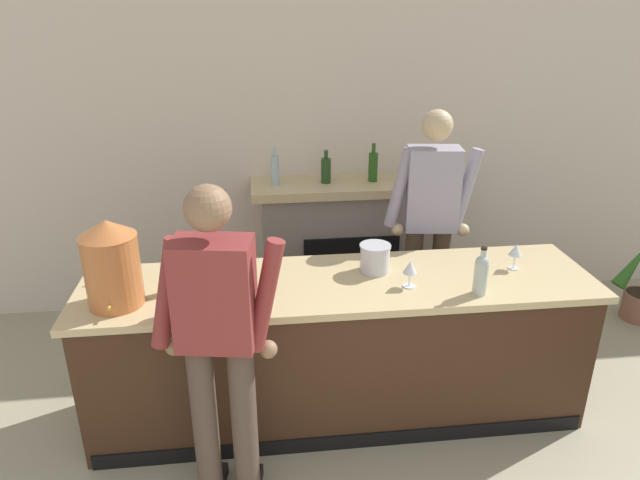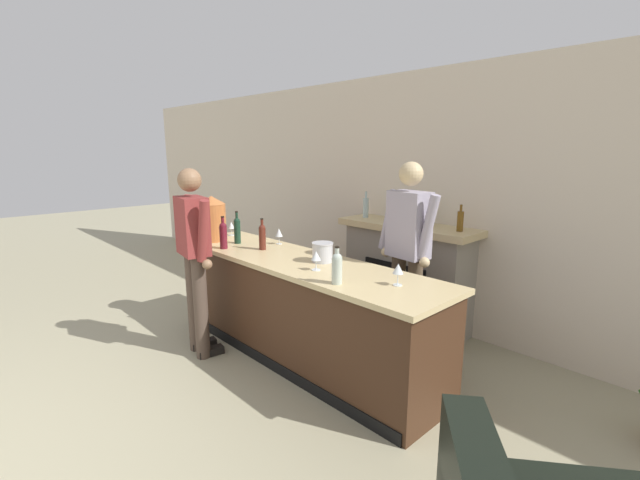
{
  "view_description": "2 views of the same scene",
  "coord_description": "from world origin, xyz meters",
  "px_view_note": "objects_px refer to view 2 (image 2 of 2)",
  "views": [
    {
      "loc": [
        -0.36,
        -0.04,
        2.47
      ],
      "look_at": [
        0.05,
        3.45,
        1.01
      ],
      "focal_mm": 32.0,
      "sensor_mm": 36.0,
      "label": 1
    },
    {
      "loc": [
        3.0,
        0.51,
        1.94
      ],
      "look_at": [
        -0.02,
        3.38,
        1.04
      ],
      "focal_mm": 24.0,
      "sensor_mm": 36.0,
      "label": 2
    }
  ],
  "objects_px": {
    "wine_glass_near_bucket": "(316,257)",
    "wine_glass_front_right": "(279,233)",
    "person_bartender": "(407,254)",
    "ice_bucket_steel": "(323,252)",
    "wine_bottle_merlot_tall": "(237,229)",
    "wine_glass_front_left": "(398,270)",
    "copper_dispenser": "(212,218)",
    "wine_bottle_rose_blush": "(337,267)",
    "person_customer": "(195,254)",
    "wine_glass_back_row": "(231,226)",
    "wine_bottle_port_short": "(262,236)",
    "fireplace_stone": "(406,274)",
    "wine_bottle_chardonnay_pale": "(223,234)"
  },
  "relations": [
    {
      "from": "wine_glass_near_bucket",
      "to": "wine_glass_front_right",
      "type": "distance_m",
      "value": 1.07
    },
    {
      "from": "person_bartender",
      "to": "ice_bucket_steel",
      "type": "height_order",
      "value": "person_bartender"
    },
    {
      "from": "wine_bottle_merlot_tall",
      "to": "wine_glass_front_left",
      "type": "distance_m",
      "value": 2.04
    },
    {
      "from": "copper_dispenser",
      "to": "wine_glass_near_bucket",
      "type": "relative_size",
      "value": 3.01
    },
    {
      "from": "ice_bucket_steel",
      "to": "wine_bottle_rose_blush",
      "type": "relative_size",
      "value": 0.67
    },
    {
      "from": "wine_bottle_rose_blush",
      "to": "wine_glass_front_right",
      "type": "relative_size",
      "value": 1.7
    },
    {
      "from": "person_bartender",
      "to": "wine_glass_front_left",
      "type": "height_order",
      "value": "person_bartender"
    },
    {
      "from": "copper_dispenser",
      "to": "wine_bottle_rose_blush",
      "type": "relative_size",
      "value": 1.71
    },
    {
      "from": "person_customer",
      "to": "wine_bottle_rose_blush",
      "type": "relative_size",
      "value": 6.17
    },
    {
      "from": "wine_bottle_rose_blush",
      "to": "wine_glass_front_right",
      "type": "height_order",
      "value": "wine_bottle_rose_blush"
    },
    {
      "from": "ice_bucket_steel",
      "to": "wine_glass_back_row",
      "type": "xyz_separation_m",
      "value": [
        -1.58,
        0.05,
        0.02
      ]
    },
    {
      "from": "ice_bucket_steel",
      "to": "person_bartender",
      "type": "bearing_deg",
      "value": 47.33
    },
    {
      "from": "wine_bottle_port_short",
      "to": "copper_dispenser",
      "type": "bearing_deg",
      "value": -169.55
    },
    {
      "from": "copper_dispenser",
      "to": "wine_glass_front_left",
      "type": "relative_size",
      "value": 2.96
    },
    {
      "from": "ice_bucket_steel",
      "to": "wine_bottle_merlot_tall",
      "type": "relative_size",
      "value": 0.55
    },
    {
      "from": "wine_bottle_port_short",
      "to": "wine_bottle_rose_blush",
      "type": "relative_size",
      "value": 1.1
    },
    {
      "from": "fireplace_stone",
      "to": "person_customer",
      "type": "xyz_separation_m",
      "value": [
        -0.95,
        -2.0,
        0.39
      ]
    },
    {
      "from": "wine_bottle_merlot_tall",
      "to": "wine_glass_back_row",
      "type": "distance_m",
      "value": 0.45
    },
    {
      "from": "wine_bottle_chardonnay_pale",
      "to": "wine_bottle_merlot_tall",
      "type": "relative_size",
      "value": 0.95
    },
    {
      "from": "ice_bucket_steel",
      "to": "wine_glass_front_left",
      "type": "xyz_separation_m",
      "value": [
        0.87,
        -0.06,
        0.03
      ]
    },
    {
      "from": "wine_bottle_chardonnay_pale",
      "to": "wine_bottle_rose_blush",
      "type": "height_order",
      "value": "wine_bottle_chardonnay_pale"
    },
    {
      "from": "copper_dispenser",
      "to": "wine_glass_front_right",
      "type": "distance_m",
      "value": 0.78
    },
    {
      "from": "wine_glass_front_left",
      "to": "ice_bucket_steel",
      "type": "bearing_deg",
      "value": 175.74
    },
    {
      "from": "wine_bottle_chardonnay_pale",
      "to": "wine_glass_near_bucket",
      "type": "height_order",
      "value": "wine_bottle_chardonnay_pale"
    },
    {
      "from": "wine_bottle_port_short",
      "to": "wine_bottle_chardonnay_pale",
      "type": "distance_m",
      "value": 0.4
    },
    {
      "from": "wine_bottle_rose_blush",
      "to": "wine_bottle_port_short",
      "type": "bearing_deg",
      "value": 168.82
    },
    {
      "from": "fireplace_stone",
      "to": "person_bartender",
      "type": "relative_size",
      "value": 0.85
    },
    {
      "from": "person_bartender",
      "to": "wine_glass_front_right",
      "type": "height_order",
      "value": "person_bartender"
    },
    {
      "from": "wine_bottle_merlot_tall",
      "to": "person_customer",
      "type": "bearing_deg",
      "value": -67.43
    },
    {
      "from": "wine_glass_near_bucket",
      "to": "wine_glass_back_row",
      "type": "bearing_deg",
      "value": 170.88
    },
    {
      "from": "wine_bottle_chardonnay_pale",
      "to": "wine_glass_front_left",
      "type": "xyz_separation_m",
      "value": [
        1.93,
        0.3,
        -0.03
      ]
    },
    {
      "from": "fireplace_stone",
      "to": "copper_dispenser",
      "type": "height_order",
      "value": "fireplace_stone"
    },
    {
      "from": "wine_bottle_merlot_tall",
      "to": "wine_glass_front_left",
      "type": "bearing_deg",
      "value": 1.74
    },
    {
      "from": "fireplace_stone",
      "to": "wine_bottle_merlot_tall",
      "type": "bearing_deg",
      "value": -131.59
    },
    {
      "from": "wine_glass_near_bucket",
      "to": "wine_glass_front_left",
      "type": "relative_size",
      "value": 0.98
    },
    {
      "from": "wine_glass_back_row",
      "to": "copper_dispenser",
      "type": "bearing_deg",
      "value": -72.05
    },
    {
      "from": "wine_bottle_port_short",
      "to": "wine_bottle_merlot_tall",
      "type": "height_order",
      "value": "wine_bottle_merlot_tall"
    },
    {
      "from": "wine_glass_back_row",
      "to": "wine_bottle_rose_blush",
      "type": "bearing_deg",
      "value": -11.07
    },
    {
      "from": "fireplace_stone",
      "to": "wine_bottle_merlot_tall",
      "type": "relative_size",
      "value": 4.51
    },
    {
      "from": "person_customer",
      "to": "person_bartender",
      "type": "bearing_deg",
      "value": 42.77
    },
    {
      "from": "fireplace_stone",
      "to": "ice_bucket_steel",
      "type": "distance_m",
      "value": 1.32
    },
    {
      "from": "wine_bottle_merlot_tall",
      "to": "copper_dispenser",
      "type": "bearing_deg",
      "value": -159.85
    },
    {
      "from": "wine_bottle_rose_blush",
      "to": "wine_glass_near_bucket",
      "type": "relative_size",
      "value": 1.76
    },
    {
      "from": "ice_bucket_steel",
      "to": "wine_glass_front_left",
      "type": "height_order",
      "value": "ice_bucket_steel"
    },
    {
      "from": "wine_bottle_merlot_tall",
      "to": "wine_glass_front_left",
      "type": "height_order",
      "value": "wine_bottle_merlot_tall"
    },
    {
      "from": "wine_bottle_chardonnay_pale",
      "to": "wine_bottle_merlot_tall",
      "type": "bearing_deg",
      "value": 115.53
    },
    {
      "from": "wine_bottle_port_short",
      "to": "wine_bottle_chardonnay_pale",
      "type": "bearing_deg",
      "value": -140.13
    },
    {
      "from": "copper_dispenser",
      "to": "wine_bottle_merlot_tall",
      "type": "bearing_deg",
      "value": 20.15
    },
    {
      "from": "wine_bottle_rose_blush",
      "to": "wine_glass_near_bucket",
      "type": "distance_m",
      "value": 0.39
    },
    {
      "from": "person_bartender",
      "to": "copper_dispenser",
      "type": "distance_m",
      "value": 2.16
    }
  ]
}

